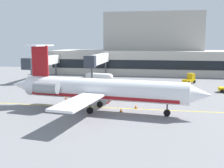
% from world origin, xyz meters
% --- Properties ---
extents(ground, '(120.00, 120.00, 0.11)m').
position_xyz_m(ground, '(-0.00, 0.00, -0.05)').
color(ground, slate).
extents(terminal_building, '(62.57, 17.64, 18.68)m').
position_xyz_m(terminal_building, '(5.27, 49.39, 6.86)').
color(terminal_building, '#B7B2A8').
rests_on(terminal_building, ground).
extents(jet_bridge_west, '(2.40, 19.93, 6.70)m').
position_xyz_m(jet_bridge_west, '(-7.94, 29.30, 5.31)').
color(jet_bridge_west, silver).
rests_on(jet_bridge_west, ground).
extents(jet_bridge_east, '(2.40, 19.67, 5.98)m').
position_xyz_m(jet_bridge_east, '(-22.91, 29.43, 4.61)').
color(jet_bridge_east, silver).
rests_on(jet_bridge_east, ground).
extents(regional_jet, '(30.01, 23.37, 9.36)m').
position_xyz_m(regional_jet, '(-0.85, -0.68, 3.13)').
color(regional_jet, white).
rests_on(regional_jet, ground).
extents(pushback_tractor, '(3.87, 2.75, 1.95)m').
position_xyz_m(pushback_tractor, '(-4.46, 16.83, 0.91)').
color(pushback_tractor, '#19389E').
rests_on(pushback_tractor, ground).
extents(belt_loader, '(3.27, 3.37, 2.30)m').
position_xyz_m(belt_loader, '(14.37, 28.80, 1.02)').
color(belt_loader, '#E5B20C').
rests_on(belt_loader, ground).
extents(fuel_tank, '(7.14, 2.79, 2.17)m').
position_xyz_m(fuel_tank, '(-7.28, 27.08, 1.23)').
color(fuel_tank, white).
rests_on(fuel_tank, ground).
extents(safety_cone_alpha, '(0.47, 0.47, 0.55)m').
position_xyz_m(safety_cone_alpha, '(2.28, -0.85, 0.25)').
color(safety_cone_alpha, orange).
rests_on(safety_cone_alpha, ground).
extents(safety_cone_bravo, '(0.47, 0.47, 0.55)m').
position_xyz_m(safety_cone_bravo, '(-8.38, 6.20, 0.25)').
color(safety_cone_bravo, orange).
rests_on(safety_cone_bravo, ground).
extents(safety_cone_charlie, '(0.47, 0.47, 0.55)m').
position_xyz_m(safety_cone_charlie, '(4.14, 1.77, 0.25)').
color(safety_cone_charlie, orange).
rests_on(safety_cone_charlie, ground).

